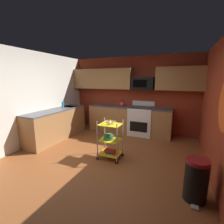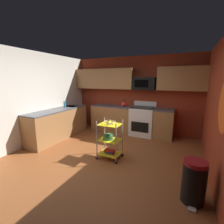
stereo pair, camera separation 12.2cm
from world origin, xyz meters
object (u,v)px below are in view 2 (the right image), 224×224
Objects in this scene: book_stack at (110,151)px; oven_range at (142,121)px; fruit_bowl at (110,122)px; mixing_bowl_large at (108,137)px; microwave at (145,83)px; dish_soap_bottle at (65,104)px; trash_can at (194,182)px; rolling_cart at (110,140)px; kettle at (124,104)px.

oven_range is at bearing 82.53° from book_stack.
fruit_bowl is 0.36m from mixing_bowl_large.
microwave reaches higher than book_stack.
dish_soap_bottle is at bearing -153.89° from microwave.
oven_range is at bearing -89.74° from microwave.
fruit_bowl reaches higher than trash_can.
book_stack is 2.44m from dish_soap_bottle.
rolling_cart reaches higher than book_stack.
mixing_bowl_large is at bearing 158.59° from trash_can.
mixing_bowl_large is at bearing -98.45° from microwave.
book_stack is (0.00, 0.00, -0.29)m from rolling_cart.
fruit_bowl is at bearing 180.00° from book_stack.
trash_can is (1.48, -2.76, -1.37)m from microwave.
dish_soap_bottle is at bearing -148.33° from kettle.
mixing_bowl_large is at bearing -180.00° from rolling_cart.
kettle is (-0.66, -0.11, -0.70)m from microwave.
kettle reaches higher than fruit_bowl.
oven_range is 4.39× the size of book_stack.
kettle is (-0.66, -0.00, 0.52)m from oven_range.
trash_can reaches higher than mixing_bowl_large.
microwave is at bearing 82.92° from rolling_cart.
oven_range is at bearing 119.18° from trash_can.
rolling_cart is 3.63× the size of mixing_bowl_large.
rolling_cart is 3.36× the size of fruit_bowl.
book_stack is (0.00, 0.00, -0.71)m from fruit_bowl.
rolling_cart is at bearing -97.47° from oven_range.
oven_range is 1.97m from mixing_bowl_large.
fruit_bowl is 1.99m from kettle.
microwave is at bearing 118.25° from trash_can.
microwave is at bearing 82.92° from fruit_bowl.
dish_soap_bottle reaches higher than mixing_bowl_large.
mixing_bowl_large is (-0.31, -2.06, -1.18)m from microwave.
mixing_bowl_large is (-0.05, -0.00, -0.36)m from fruit_bowl.
oven_range is at bearing 24.01° from dish_soap_bottle.
microwave is 2.79× the size of book_stack.
rolling_cart is 0.29m from book_stack.
book_stack is 1.88m from trash_can.
oven_range is 4.04× the size of fruit_bowl.
rolling_cart is 4.57× the size of dish_soap_bottle.
mixing_bowl_large is at bearing -98.91° from oven_range.
oven_range is 1.57× the size of microwave.
book_stack is at bearing -97.47° from oven_range.
mixing_bowl_large is at bearing -79.70° from kettle.
microwave reaches higher than kettle.
microwave is 0.77× the size of rolling_cart.
book_stack is at bearing 158.03° from trash_can.
book_stack is (0.05, 0.00, -0.35)m from mixing_bowl_large.
dish_soap_bottle is (-2.35, -1.05, 0.54)m from oven_range.
mixing_bowl_large is 0.36m from book_stack.
fruit_bowl is at bearing -23.29° from dish_soap_bottle.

